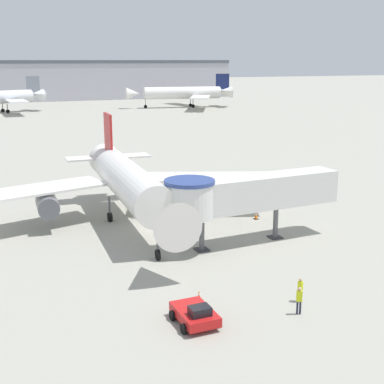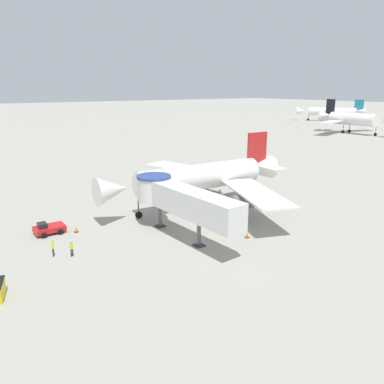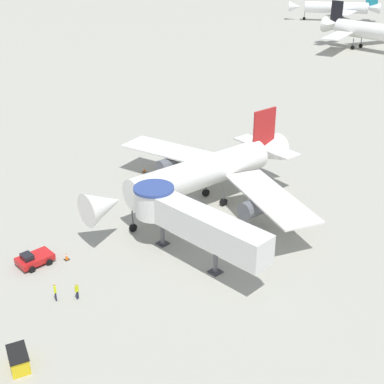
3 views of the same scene
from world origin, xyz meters
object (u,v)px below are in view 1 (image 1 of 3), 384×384
at_px(jet_bridge, 241,194).
at_px(ground_crew_wing_walker, 300,288).
at_px(background_jet_navy_tail, 185,93).
at_px(pushback_tug_red, 195,314).
at_px(traffic_cone_starboard_wing, 256,216).
at_px(ground_crew_marshaller, 299,299).
at_px(traffic_cone_near_nose, 199,296).
at_px(main_airplane, 128,183).

relative_size(jet_bridge, ground_crew_wing_walker, 9.94).
xyz_separation_m(ground_crew_wing_walker, background_jet_navy_tail, (47.63, 139.95, 3.84)).
relative_size(pushback_tug_red, traffic_cone_starboard_wing, 4.44).
height_order(traffic_cone_starboard_wing, ground_crew_marshaller, ground_crew_marshaller).
relative_size(pushback_tug_red, ground_crew_marshaller, 1.86).
relative_size(traffic_cone_near_nose, background_jet_navy_tail, 0.02).
relative_size(traffic_cone_near_nose, ground_crew_wing_walker, 0.48).
height_order(main_airplane, pushback_tug_red, main_airplane).
bearing_deg(pushback_tug_red, traffic_cone_starboard_wing, 50.74).
bearing_deg(background_jet_navy_tail, main_airplane, -15.66).
bearing_deg(traffic_cone_starboard_wing, traffic_cone_near_nose, -130.03).
height_order(traffic_cone_starboard_wing, background_jet_navy_tail, background_jet_navy_tail).
bearing_deg(main_airplane, background_jet_navy_tail, 69.06).
height_order(jet_bridge, background_jet_navy_tail, background_jet_navy_tail).
relative_size(ground_crew_marshaller, ground_crew_wing_walker, 1.11).
xyz_separation_m(main_airplane, jet_bridge, (7.24, -9.03, 0.32)).
bearing_deg(ground_crew_marshaller, background_jet_navy_tail, 93.26).
distance_m(jet_bridge, ground_crew_marshaller, 13.79).
xyz_separation_m(traffic_cone_near_nose, background_jet_navy_tail, (53.76, 137.46, 4.40)).
bearing_deg(background_jet_navy_tail, ground_crew_wing_walker, -10.40).
bearing_deg(ground_crew_wing_walker, background_jet_navy_tail, 143.76).
relative_size(main_airplane, ground_crew_marshaller, 17.44).
bearing_deg(ground_crew_marshaller, traffic_cone_starboard_wing, 90.54).
distance_m(main_airplane, ground_crew_wing_walker, 21.61).
bearing_deg(background_jet_navy_tail, traffic_cone_near_nose, -12.96).
relative_size(traffic_cone_starboard_wing, ground_crew_wing_walker, 0.46).
bearing_deg(background_jet_navy_tail, traffic_cone_starboard_wing, -10.17).
height_order(jet_bridge, ground_crew_wing_walker, jet_bridge).
height_order(jet_bridge, ground_crew_marshaller, jet_bridge).
distance_m(main_airplane, pushback_tug_red, 21.20).
height_order(ground_crew_marshaller, ground_crew_wing_walker, ground_crew_marshaller).
height_order(jet_bridge, pushback_tug_red, jet_bridge).
xyz_separation_m(jet_bridge, pushback_tug_red, (-9.12, -11.79, -3.81)).
bearing_deg(ground_crew_marshaller, traffic_cone_near_nose, 163.89).
height_order(main_airplane, ground_crew_marshaller, main_airplane).
distance_m(main_airplane, jet_bridge, 11.58).
xyz_separation_m(jet_bridge, ground_crew_marshaller, (-2.68, -13.09, -3.41)).
height_order(pushback_tug_red, traffic_cone_near_nose, pushback_tug_red).
bearing_deg(traffic_cone_starboard_wing, main_airplane, 165.84).
height_order(pushback_tug_red, background_jet_navy_tail, background_jet_navy_tail).
bearing_deg(pushback_tug_red, ground_crew_wing_walker, 0.67).
xyz_separation_m(main_airplane, traffic_cone_near_nose, (-0.48, -18.11, -3.76)).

